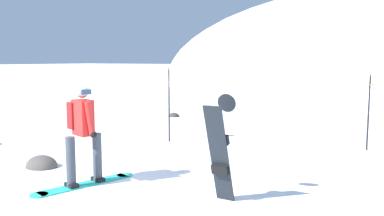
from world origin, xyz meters
The scene contains 7 objects.
ground_plane centered at (0.00, 0.00, 0.00)m, with size 300.00×300.00×0.00m, color white.
snowboarder_main centered at (-0.51, -0.05, 0.92)m, with size 0.72×1.78×1.71m.
spare_snowboard centered at (1.84, 0.31, 0.80)m, with size 0.28×0.53×1.59m.
piste_marker_near centered at (3.17, 5.15, 1.02)m, with size 0.20×0.20×1.77m.
piste_marker_far centered at (-1.28, 3.65, 1.08)m, with size 0.20×0.20×1.89m.
rock_mid centered at (-2.05, 0.35, 0.00)m, with size 0.65×0.56×0.46m.
rock_small centered at (-3.66, 7.52, 0.00)m, with size 0.42×0.36×0.30m.
Camera 1 is at (4.39, -4.80, 2.07)m, focal length 38.17 mm.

